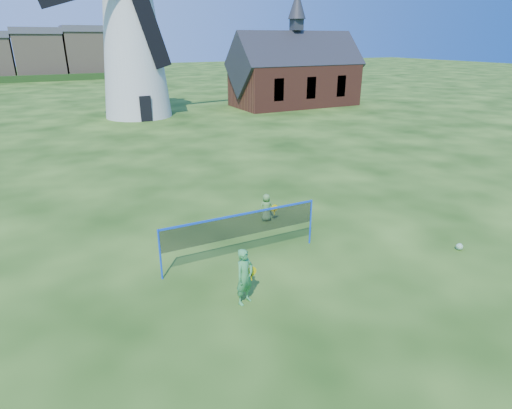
{
  "coord_description": "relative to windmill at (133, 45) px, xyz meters",
  "views": [
    {
      "loc": [
        -5.38,
        -10.55,
        6.4
      ],
      "look_at": [
        0.2,
        0.5,
        1.5
      ],
      "focal_mm": 29.6,
      "sensor_mm": 36.0,
      "label": 1
    }
  ],
  "objects": [
    {
      "name": "play_ball",
      "position": [
        3.71,
        -29.9,
        -5.78
      ],
      "size": [
        0.22,
        0.22,
        0.22
      ],
      "primitive_type": "sphere",
      "color": "green",
      "rests_on": "ground"
    },
    {
      "name": "player_boy",
      "position": [
        -0.76,
        -24.98,
        -5.37
      ],
      "size": [
        0.63,
        0.42,
        1.04
      ],
      "rotation": [
        0.0,
        0.0,
        3.03
      ],
      "color": "#578E44",
      "rests_on": "ground"
    },
    {
      "name": "badminton_net",
      "position": [
        -2.86,
        -27.31,
        -4.75
      ],
      "size": [
        5.05,
        0.05,
        1.55
      ],
      "color": "blue",
      "rests_on": "ground"
    },
    {
      "name": "ground",
      "position": [
        -2.29,
        -27.25,
        -5.89
      ],
      "size": [
        220.0,
        220.0,
        0.0
      ],
      "primitive_type": "plane",
      "color": "black",
      "rests_on": "ground"
    },
    {
      "name": "chapel",
      "position": [
        15.49,
        -0.54,
        -2.88
      ],
      "size": [
        12.63,
        6.12,
        10.68
      ],
      "color": "brown",
      "rests_on": "ground"
    },
    {
      "name": "windmill",
      "position": [
        0.0,
        0.0,
        0.0
      ],
      "size": [
        13.6,
        5.6,
        17.6
      ],
      "color": "silver",
      "rests_on": "ground"
    },
    {
      "name": "player_girl",
      "position": [
        -3.74,
        -29.4,
        -5.12
      ],
      "size": [
        0.75,
        0.56,
        1.52
      ],
      "rotation": [
        0.0,
        0.0,
        0.41
      ],
      "color": "#3C984F",
      "rests_on": "ground"
    }
  ]
}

